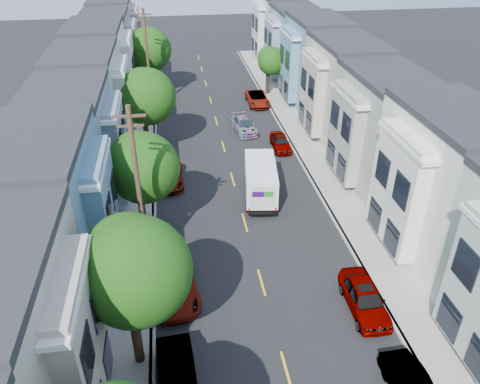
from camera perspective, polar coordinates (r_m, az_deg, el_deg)
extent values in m
plane|color=black|center=(26.92, 2.64, -10.98)|extent=(160.00, 160.00, 0.00)
cube|color=black|center=(39.20, -1.51, 3.70)|extent=(12.00, 70.00, 0.02)
cube|color=gray|center=(38.99, -10.37, 3.12)|extent=(0.30, 70.00, 0.15)
cube|color=gray|center=(40.27, 7.09, 4.35)|extent=(0.30, 70.00, 0.15)
cube|color=gray|center=(39.07, -12.28, 2.96)|extent=(2.60, 70.00, 0.15)
cube|color=gray|center=(40.62, 8.86, 4.46)|extent=(2.60, 70.00, 0.15)
cube|color=gold|center=(39.20, -1.51, 3.69)|extent=(0.12, 70.00, 0.01)
cube|color=#9B9C8F|center=(39.59, -17.74, 2.41)|extent=(5.00, 70.00, 8.50)
cube|color=#9B9C8F|center=(41.89, 13.85, 4.64)|extent=(5.00, 70.00, 8.50)
cylinder|color=black|center=(22.24, -12.56, -16.42)|extent=(0.44, 0.44, 3.76)
sphere|color=#205D15|center=(19.80, -12.85, -9.43)|extent=(4.70, 4.70, 4.70)
cylinder|color=black|center=(30.07, -11.80, -2.56)|extent=(0.44, 0.44, 3.38)
sphere|color=#205D15|center=(28.44, -11.88, 2.88)|extent=(4.34, 4.34, 4.34)
cylinder|color=black|center=(40.91, -11.34, 6.89)|extent=(0.44, 0.44, 3.35)
sphere|color=#205D15|center=(39.68, -11.39, 11.31)|extent=(4.70, 4.70, 4.70)
cylinder|color=black|center=(54.87, -11.03, 13.24)|extent=(0.44, 0.44, 3.47)
sphere|color=#205D15|center=(53.95, -11.07, 16.68)|extent=(4.70, 4.70, 4.70)
cylinder|color=black|center=(54.29, 3.37, 13.14)|extent=(0.44, 0.44, 2.73)
sphere|color=#205D15|center=(53.66, 3.77, 15.64)|extent=(3.10, 3.10, 3.10)
cylinder|color=#42301E|center=(25.27, -12.13, -0.70)|extent=(0.26, 0.26, 10.00)
cube|color=#42301E|center=(23.24, -13.37, 8.99)|extent=(1.60, 0.12, 0.12)
cylinder|color=#42301E|center=(49.36, -11.14, 15.21)|extent=(0.26, 0.26, 10.00)
cube|color=#42301E|center=(48.35, -11.72, 20.45)|extent=(1.60, 0.12, 0.12)
cube|color=white|center=(32.81, 2.79, 1.10)|extent=(2.12, 3.81, 2.08)
cube|color=white|center=(35.24, 1.92, 3.22)|extent=(2.12, 1.77, 1.91)
cube|color=black|center=(34.06, 2.48, 0.09)|extent=(1.95, 5.47, 0.21)
cube|color=#2D0A51|center=(31.02, 2.91, -0.28)|extent=(0.80, 0.04, 0.39)
cube|color=#198C1E|center=(31.16, 4.19, -0.17)|extent=(0.62, 0.04, 0.39)
cylinder|color=black|center=(32.43, 1.42, -1.85)|extent=(0.25, 0.80, 0.80)
cylinder|color=black|center=(32.77, 4.72, -1.58)|extent=(0.25, 0.80, 0.80)
cylinder|color=black|center=(35.43, 0.44, 1.25)|extent=(0.25, 0.80, 0.80)
cylinder|color=black|center=(35.75, 3.47, 1.47)|extent=(0.25, 0.80, 0.80)
imported|color=black|center=(44.66, 0.48, 8.15)|extent=(2.28, 4.41, 1.27)
imported|color=#081F3D|center=(21.80, -7.62, -21.71)|extent=(1.85, 4.55, 1.49)
imported|color=#9EA2B0|center=(26.01, -8.12, -10.97)|extent=(2.91, 5.46, 1.46)
imported|color=maroon|center=(36.21, -8.66, 1.98)|extent=(2.12, 4.53, 1.25)
imported|color=silver|center=(25.74, 14.94, -12.41)|extent=(1.84, 4.62, 1.49)
imported|color=black|center=(41.33, 4.95, 6.07)|extent=(1.59, 3.94, 1.27)
imported|color=black|center=(51.40, 2.13, 11.29)|extent=(2.17, 4.68, 1.30)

